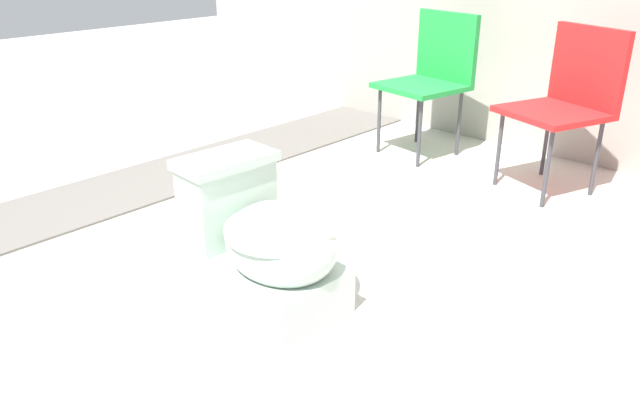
% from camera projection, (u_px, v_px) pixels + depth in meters
% --- Properties ---
extents(ground_plane, '(14.00, 14.00, 0.00)m').
position_uv_depth(ground_plane, '(233.00, 290.00, 2.38)').
color(ground_plane, '#B7B2A8').
extents(gravel_strip, '(0.56, 8.00, 0.01)m').
position_uv_depth(gravel_strip, '(163.00, 177.00, 3.47)').
color(gravel_strip, '#605B56').
rests_on(gravel_strip, ground).
extents(toilet, '(0.65, 0.42, 0.52)m').
position_uv_depth(toilet, '(264.00, 244.00, 2.25)').
color(toilet, '#B2C6B7').
rests_on(toilet, ground).
extents(folding_chair_left, '(0.50, 0.50, 0.83)m').
position_uv_depth(folding_chair_left, '(434.00, 69.00, 3.72)').
color(folding_chair_left, '#1E8C38').
rests_on(folding_chair_left, ground).
extents(folding_chair_middle, '(0.56, 0.56, 0.83)m').
position_uv_depth(folding_chair_middle, '(570.00, 93.00, 3.16)').
color(folding_chair_middle, red).
rests_on(folding_chair_middle, ground).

